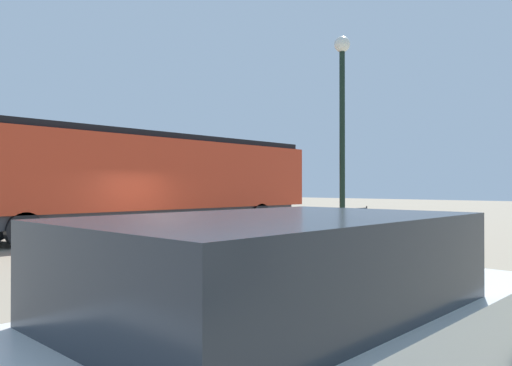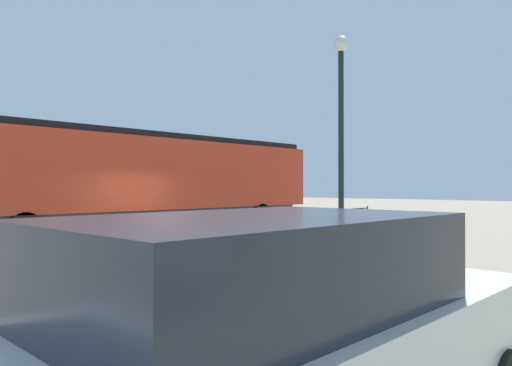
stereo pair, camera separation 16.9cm
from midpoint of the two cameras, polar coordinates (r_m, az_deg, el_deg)
ground_plane at (r=16.53m, az=-10.96°, el=-6.91°), size 120.00×120.00×0.00m
locomotive at (r=20.27m, az=-11.66°, el=0.62°), size 2.88×16.33×3.97m
parked_car_white at (r=3.29m, az=2.94°, el=-17.93°), size 1.91×4.54×1.68m
lamp_post at (r=14.61m, az=9.68°, el=8.64°), size 0.46×0.46×6.26m
platform_fence at (r=18.43m, az=6.15°, el=-4.14°), size 0.05×8.02×1.03m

